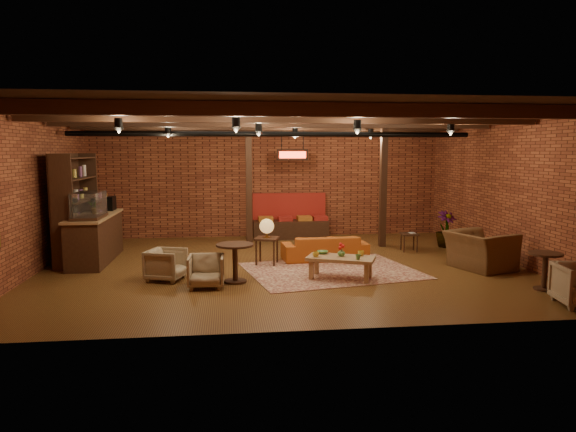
{
  "coord_description": "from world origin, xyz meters",
  "views": [
    {
      "loc": [
        -1.16,
        -10.71,
        2.45
      ],
      "look_at": [
        0.13,
        0.2,
        1.06
      ],
      "focal_mm": 32.0,
      "sensor_mm": 36.0,
      "label": 1
    }
  ],
  "objects": [
    {
      "name": "sofa",
      "position": [
        1.01,
        0.54,
        0.28
      ],
      "size": [
        1.95,
        0.87,
        0.56
      ],
      "primitive_type": "imported",
      "rotation": [
        0.0,
        0.0,
        3.21
      ],
      "color": "#A34916",
      "rests_on": "floor"
    },
    {
      "name": "round_table_left",
      "position": [
        -1.04,
        -1.25,
        0.5
      ],
      "size": [
        0.7,
        0.7,
        0.73
      ],
      "color": "black",
      "rests_on": "floor"
    },
    {
      "name": "post_left",
      "position": [
        -0.6,
        2.6,
        1.6
      ],
      "size": [
        0.16,
        0.16,
        3.2
      ],
      "primitive_type": "cube",
      "color": "black",
      "rests_on": "ground"
    },
    {
      "name": "rug",
      "position": [
        0.95,
        -0.56,
        0.01
      ],
      "size": [
        3.79,
        3.17,
        0.01
      ],
      "primitive_type": "cube",
      "rotation": [
        0.0,
        0.0,
        0.2
      ],
      "color": "maroon",
      "rests_on": "floor"
    },
    {
      "name": "armchair_b",
      "position": [
        -1.56,
        -1.53,
        0.33
      ],
      "size": [
        0.65,
        0.61,
        0.65
      ],
      "primitive_type": "imported",
      "rotation": [
        0.0,
        0.0,
        -0.03
      ],
      "color": "#B5AA8C",
      "rests_on": "floor"
    },
    {
      "name": "plant_tall",
      "position": [
        4.4,
        1.72,
        1.39
      ],
      "size": [
        1.94,
        1.94,
        2.78
      ],
      "primitive_type": "imported",
      "rotation": [
        0.0,
        0.0,
        0.3
      ],
      "color": "#4C7F4C",
      "rests_on": "floor"
    },
    {
      "name": "post_right",
      "position": [
        2.8,
        2.0,
        1.6
      ],
      "size": [
        0.16,
        0.16,
        3.2
      ],
      "primitive_type": "cube",
      "color": "black",
      "rests_on": "ground"
    },
    {
      "name": "round_table_right",
      "position": [
        4.4,
        -2.43,
        0.45
      ],
      "size": [
        0.57,
        0.57,
        0.67
      ],
      "color": "black",
      "rests_on": "floor"
    },
    {
      "name": "side_table_lamp",
      "position": [
        -0.32,
        0.22,
        0.76
      ],
      "size": [
        0.59,
        0.59,
        1.0
      ],
      "rotation": [
        0.0,
        0.0,
        -0.28
      ],
      "color": "black",
      "rests_on": "floor"
    },
    {
      "name": "shelving_hutch",
      "position": [
        -4.5,
        1.1,
        1.2
      ],
      "size": [
        0.52,
        2.0,
        2.4
      ],
      "primitive_type": null,
      "color": "black",
      "rests_on": "ground"
    },
    {
      "name": "ceiling",
      "position": [
        0.0,
        0.0,
        3.2
      ],
      "size": [
        10.0,
        8.0,
        0.02
      ],
      "primitive_type": "cube",
      "color": "black",
      "rests_on": "wall_back"
    },
    {
      "name": "armchair_a",
      "position": [
        -2.34,
        -0.94,
        0.33
      ],
      "size": [
        0.78,
        0.81,
        0.67
      ],
      "primitive_type": "imported",
      "rotation": [
        0.0,
        0.0,
        1.25
      ],
      "color": "#B5AA8C",
      "rests_on": "floor"
    },
    {
      "name": "coffee_table",
      "position": [
        0.98,
        -1.23,
        0.39
      ],
      "size": [
        1.41,
        1.08,
        0.69
      ],
      "rotation": [
        0.0,
        0.0,
        -0.41
      ],
      "color": "#976946",
      "rests_on": "floor"
    },
    {
      "name": "armchair_right",
      "position": [
        4.06,
        -0.75,
        0.53
      ],
      "size": [
        1.12,
        1.39,
        1.05
      ],
      "primitive_type": "imported",
      "rotation": [
        0.0,
        0.0,
        1.89
      ],
      "color": "brown",
      "rests_on": "floor"
    },
    {
      "name": "ceiling_spotlights",
      "position": [
        0.0,
        0.0,
        2.86
      ],
      "size": [
        6.4,
        4.4,
        0.28
      ],
      "primitive_type": null,
      "color": "black",
      "rests_on": "ceiling"
    },
    {
      "name": "service_sign",
      "position": [
        0.6,
        3.1,
        2.35
      ],
      "size": [
        0.86,
        0.06,
        0.3
      ],
      "primitive_type": "cube",
      "color": "#FF3819",
      "rests_on": "ceiling"
    },
    {
      "name": "wall_left",
      "position": [
        -5.0,
        0.0,
        1.6
      ],
      "size": [
        0.02,
        8.0,
        3.2
      ],
      "primitive_type": "cube",
      "color": "brown",
      "rests_on": "ground"
    },
    {
      "name": "service_counter",
      "position": [
        -4.1,
        1.0,
        0.8
      ],
      "size": [
        0.8,
        2.5,
        1.6
      ],
      "primitive_type": null,
      "color": "black",
      "rests_on": "ground"
    },
    {
      "name": "plant_counter",
      "position": [
        -4.0,
        1.2,
        1.22
      ],
      "size": [
        0.35,
        0.39,
        0.3
      ],
      "primitive_type": "imported",
      "color": "#337F33",
      "rests_on": "service_counter"
    },
    {
      "name": "side_table_book",
      "position": [
        3.26,
        1.28,
        0.41
      ],
      "size": [
        0.43,
        0.43,
        0.46
      ],
      "rotation": [
        0.0,
        0.0,
        -0.09
      ],
      "color": "black",
      "rests_on": "floor"
    },
    {
      "name": "wall_back",
      "position": [
        0.0,
        4.0,
        1.6
      ],
      "size": [
        10.0,
        0.02,
        3.2
      ],
      "primitive_type": "cube",
      "color": "brown",
      "rests_on": "ground"
    },
    {
      "name": "floor",
      "position": [
        0.0,
        0.0,
        0.0
      ],
      "size": [
        10.0,
        10.0,
        0.0
      ],
      "primitive_type": "plane",
      "color": "#422110",
      "rests_on": "ground"
    },
    {
      "name": "ceiling_beams",
      "position": [
        0.0,
        0.0,
        3.08
      ],
      "size": [
        9.8,
        6.4,
        0.22
      ],
      "primitive_type": null,
      "color": "black",
      "rests_on": "ceiling"
    },
    {
      "name": "ceiling_pipe",
      "position": [
        0.0,
        1.6,
        2.85
      ],
      "size": [
        9.6,
        0.12,
        0.12
      ],
      "primitive_type": "cylinder",
      "rotation": [
        0.0,
        1.57,
        0.0
      ],
      "color": "black",
      "rests_on": "ceiling"
    },
    {
      "name": "wall_right",
      "position": [
        5.0,
        0.0,
        1.6
      ],
      "size": [
        0.02,
        8.0,
        3.2
      ],
      "primitive_type": "cube",
      "color": "brown",
      "rests_on": "ground"
    },
    {
      "name": "wall_front",
      "position": [
        0.0,
        -4.0,
        1.6
      ],
      "size": [
        10.0,
        0.02,
        3.2
      ],
      "primitive_type": "cube",
      "color": "brown",
      "rests_on": "ground"
    },
    {
      "name": "banquette",
      "position": [
        0.6,
        3.55,
        0.5
      ],
      "size": [
        2.1,
        0.7,
        1.0
      ],
      "primitive_type": null,
      "color": "#A1211A",
      "rests_on": "ground"
    }
  ]
}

